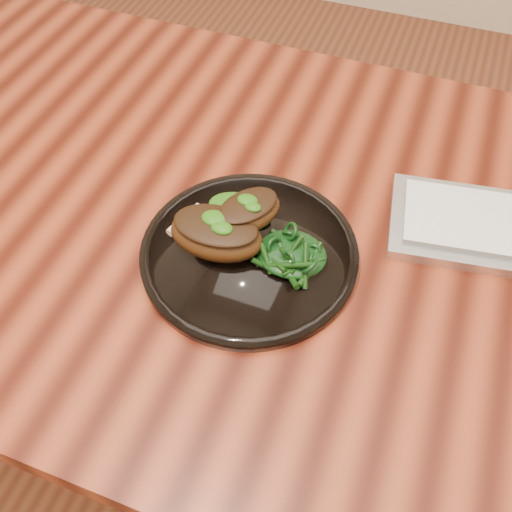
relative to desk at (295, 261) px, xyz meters
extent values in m
plane|color=brown|center=(0.00, 0.00, -0.67)|extent=(4.00, 4.00, 0.00)
cube|color=#380F07|center=(0.00, 0.00, 0.06)|extent=(1.60, 0.80, 0.04)
cylinder|color=#36170C|center=(-0.74, 0.34, -0.31)|extent=(0.06, 0.06, 0.71)
cylinder|color=black|center=(-0.04, -0.08, 0.09)|extent=(0.28, 0.28, 0.02)
torus|color=black|center=(-0.04, -0.08, 0.09)|extent=(0.27, 0.27, 0.01)
cylinder|color=black|center=(-0.04, -0.08, 0.10)|extent=(0.18, 0.18, 0.00)
ellipsoid|color=#3F210C|center=(-0.08, -0.09, 0.12)|extent=(0.12, 0.08, 0.05)
ellipsoid|color=black|center=(-0.08, -0.09, 0.14)|extent=(0.11, 0.07, 0.01)
cylinder|color=beige|center=(-0.13, -0.07, 0.11)|extent=(0.03, 0.06, 0.01)
ellipsoid|color=#144707|center=(-0.08, -0.09, 0.15)|extent=(0.03, 0.03, 0.01)
ellipsoid|color=#3F210C|center=(-0.05, -0.05, 0.13)|extent=(0.10, 0.11, 0.03)
ellipsoid|color=black|center=(-0.05, -0.05, 0.15)|extent=(0.09, 0.10, 0.01)
cylinder|color=beige|center=(-0.09, -0.07, 0.13)|extent=(0.03, 0.04, 0.01)
ellipsoid|color=#144707|center=(-0.05, -0.05, 0.15)|extent=(0.03, 0.02, 0.01)
ellipsoid|color=#144707|center=(-0.07, -0.02, 0.10)|extent=(0.09, 0.06, 0.01)
ellipsoid|color=black|center=(0.01, -0.07, 0.11)|extent=(0.09, 0.08, 0.02)
camera|label=1|loc=(0.12, -0.50, 0.65)|focal=40.00mm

